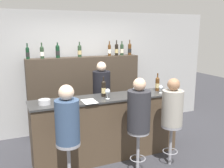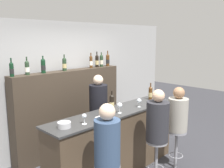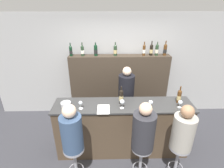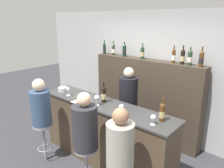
{
  "view_description": "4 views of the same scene",
  "coord_description": "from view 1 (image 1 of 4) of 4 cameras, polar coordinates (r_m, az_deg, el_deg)",
  "views": [
    {
      "loc": [
        -1.51,
        -3.52,
        2.18
      ],
      "look_at": [
        0.05,
        0.16,
        1.33
      ],
      "focal_mm": 40.0,
      "sensor_mm": 36.0,
      "label": 1
    },
    {
      "loc": [
        -2.85,
        -2.46,
        2.28
      ],
      "look_at": [
        -0.02,
        0.32,
        1.54
      ],
      "focal_mm": 40.0,
      "sensor_mm": 36.0,
      "label": 2
    },
    {
      "loc": [
        -0.27,
        -2.46,
        2.79
      ],
      "look_at": [
        -0.21,
        0.32,
        1.48
      ],
      "focal_mm": 28.0,
      "sensor_mm": 36.0,
      "label": 3
    },
    {
      "loc": [
        2.27,
        -2.17,
        2.43
      ],
      "look_at": [
        0.14,
        0.31,
        1.45
      ],
      "focal_mm": 35.0,
      "sensor_mm": 36.0,
      "label": 4
    }
  ],
  "objects": [
    {
      "name": "wine_bottle_counter_1",
      "position": [
        4.7,
        10.33,
        0.05
      ],
      "size": [
        0.08,
        0.08,
        0.33
      ],
      "color": "#4C2D14",
      "rests_on": "bar_counter"
    },
    {
      "name": "guest_seated_middle",
      "position": [
        3.77,
        6.16,
        -5.62
      ],
      "size": [
        0.35,
        0.35,
        0.81
      ],
      "color": "#28282D",
      "rests_on": "bar_stool_middle"
    },
    {
      "name": "guest_seated_left",
      "position": [
        3.4,
        -10.19,
        -7.72
      ],
      "size": [
        0.33,
        0.33,
        0.8
      ],
      "color": "#334766",
      "rests_on": "bar_stool_left"
    },
    {
      "name": "wine_bottle_backbar_4",
      "position": [
        5.47,
        -0.6,
        7.81
      ],
      "size": [
        0.07,
        0.07,
        0.32
      ],
      "color": "#4C2D14",
      "rests_on": "back_bar_cabinet"
    },
    {
      "name": "metal_bowl",
      "position": [
        3.92,
        -15.18,
        -3.97
      ],
      "size": [
        0.18,
        0.18,
        0.08
      ],
      "color": "#B7B7BC",
      "rests_on": "bar_counter"
    },
    {
      "name": "ground_plane",
      "position": [
        4.41,
        0.22,
        -17.67
      ],
      "size": [
        16.0,
        16.0,
        0.0
      ],
      "primitive_type": "plane",
      "color": "#333338"
    },
    {
      "name": "wine_glass_1",
      "position": [
        4.07,
        -1.0,
        -1.72
      ],
      "size": [
        0.08,
        0.08,
        0.17
      ],
      "color": "silver",
      "rests_on": "bar_counter"
    },
    {
      "name": "wine_bottle_backbar_5",
      "position": [
        5.54,
        1.04,
        7.89
      ],
      "size": [
        0.08,
        0.08,
        0.33
      ],
      "color": "black",
      "rests_on": "back_bar_cabinet"
    },
    {
      "name": "wine_glass_0",
      "position": [
        3.87,
        -11.0,
        -2.92
      ],
      "size": [
        0.07,
        0.07,
        0.15
      ],
      "color": "silver",
      "rests_on": "bar_counter"
    },
    {
      "name": "bar_stool_middle",
      "position": [
        3.96,
        6.0,
        -12.68
      ],
      "size": [
        0.33,
        0.33,
        0.7
      ],
      "color": "gray",
      "rests_on": "ground_plane"
    },
    {
      "name": "wine_bottle_counter_0",
      "position": [
        4.22,
        -1.93,
        -1.03
      ],
      "size": [
        0.08,
        0.08,
        0.34
      ],
      "color": "black",
      "rests_on": "bar_counter"
    },
    {
      "name": "wine_bottle_backbar_1",
      "position": [
        5.1,
        -15.72,
        7.0
      ],
      "size": [
        0.07,
        0.07,
        0.31
      ],
      "color": "#233823",
      "rests_on": "back_bar_cabinet"
    },
    {
      "name": "tasting_menu",
      "position": [
        3.96,
        -5.2,
        -3.99
      ],
      "size": [
        0.21,
        0.3,
        0.0
      ],
      "color": "white",
      "rests_on": "bar_counter"
    },
    {
      "name": "wine_bottle_backbar_2",
      "position": [
        5.15,
        -12.32,
        7.3
      ],
      "size": [
        0.08,
        0.08,
        0.31
      ],
      "color": "black",
      "rests_on": "back_bar_cabinet"
    },
    {
      "name": "guest_seated_right",
      "position": [
        4.1,
        13.66,
        -4.77
      ],
      "size": [
        0.34,
        0.34,
        0.76
      ],
      "color": "gray",
      "rests_on": "bar_stool_right"
    },
    {
      "name": "wine_glass_3",
      "position": [
        4.55,
        11.08,
        -0.81
      ],
      "size": [
        0.08,
        0.08,
        0.14
      ],
      "color": "silver",
      "rests_on": "bar_counter"
    },
    {
      "name": "back_bar_cabinet",
      "position": [
        5.44,
        -6.11,
        -2.51
      ],
      "size": [
        2.4,
        0.28,
        1.65
      ],
      "color": "#382D23",
      "rests_on": "ground_plane"
    },
    {
      "name": "wine_bottle_backbar_0",
      "position": [
        5.08,
        -18.74,
        6.77
      ],
      "size": [
        0.07,
        0.07,
        0.31
      ],
      "color": "black",
      "rests_on": "back_bar_cabinet"
    },
    {
      "name": "bar_stool_left",
      "position": [
        3.61,
        -9.88,
        -15.38
      ],
      "size": [
        0.33,
        0.33,
        0.7
      ],
      "color": "gray",
      "rests_on": "ground_plane"
    },
    {
      "name": "wine_glass_2",
      "position": [
        4.28,
        5.23,
        -1.33
      ],
      "size": [
        0.08,
        0.08,
        0.15
      ],
      "color": "silver",
      "rests_on": "bar_counter"
    },
    {
      "name": "wine_bottle_backbar_6",
      "position": [
        5.59,
        2.27,
        7.91
      ],
      "size": [
        0.08,
        0.08,
        0.31
      ],
      "color": "#233823",
      "rests_on": "back_bar_cabinet"
    },
    {
      "name": "wine_bottle_backbar_3",
      "position": [
        5.25,
        -7.42,
        7.52
      ],
      "size": [
        0.08,
        0.08,
        0.31
      ],
      "color": "#233823",
      "rests_on": "back_bar_cabinet"
    },
    {
      "name": "bartender",
      "position": [
        4.83,
        -2.36,
        -5.25
      ],
      "size": [
        0.33,
        0.33,
        1.63
      ],
      "color": "black",
      "rests_on": "ground_plane"
    },
    {
      "name": "bar_counter",
      "position": [
        4.39,
        -1.13,
        -9.87
      ],
      "size": [
        2.56,
        0.56,
        1.09
      ],
      "color": "#473828",
      "rests_on": "ground_plane"
    },
    {
      "name": "wine_bottle_backbar_7",
      "position": [
        5.68,
        4.05,
        7.98
      ],
      "size": [
        0.08,
        0.08,
        0.34
      ],
      "color": "#4C2D14",
      "rests_on": "back_bar_cabinet"
    },
    {
      "name": "wall_back",
      "position": [
        5.55,
        -6.9,
        2.76
      ],
      "size": [
        6.4,
        0.05,
        2.6
      ],
      "color": "#9E9E9E",
      "rests_on": "ground_plane"
    },
    {
      "name": "bar_stool_right",
      "position": [
        4.26,
        13.33,
        -11.07
      ],
      "size": [
        0.33,
        0.33,
        0.7
      ],
      "color": "gray",
      "rests_on": "ground_plane"
    }
  ]
}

